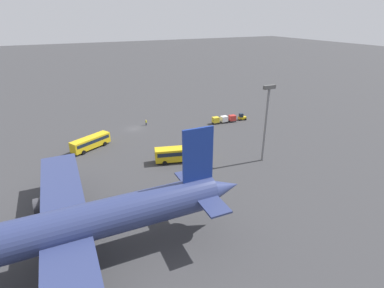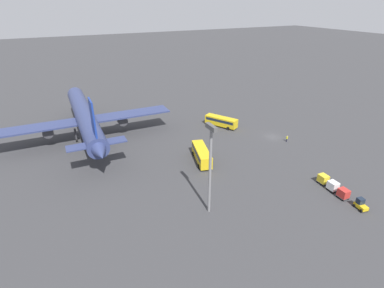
% 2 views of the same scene
% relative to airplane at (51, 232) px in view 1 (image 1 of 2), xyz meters
% --- Properties ---
extents(ground_plane, '(600.00, 600.00, 0.00)m').
position_rel_airplane_xyz_m(ground_plane, '(-23.10, -47.00, -6.27)').
color(ground_plane, '#38383A').
extents(airplane, '(53.83, 46.57, 16.69)m').
position_rel_airplane_xyz_m(airplane, '(0.00, 0.00, 0.00)').
color(airplane, navy).
rests_on(airplane, ground).
extents(shuttle_bus_near, '(10.12, 7.14, 3.00)m').
position_rel_airplane_xyz_m(shuttle_bus_near, '(-9.81, -37.95, -4.46)').
color(shuttle_bus_near, gold).
rests_on(shuttle_bus_near, ground).
extents(shuttle_bus_far, '(10.66, 5.38, 3.26)m').
position_rel_airplane_xyz_m(shuttle_bus_far, '(-26.36, -22.19, -4.32)').
color(shuttle_bus_far, gold).
rests_on(shuttle_bus_far, ground).
extents(baggage_tug, '(2.60, 2.01, 2.10)m').
position_rel_airplane_xyz_m(baggage_tug, '(-55.76, -39.90, -5.33)').
color(baggage_tug, gold).
rests_on(baggage_tug, ground).
extents(worker_person, '(0.38, 0.38, 1.74)m').
position_rel_airplane_xyz_m(worker_person, '(-27.25, -48.27, -5.40)').
color(worker_person, '#1E1E2D').
rests_on(worker_person, ground).
extents(cargo_cart_red, '(2.07, 1.78, 2.06)m').
position_rel_airplane_xyz_m(cargo_cart_red, '(-52.10, -39.71, -5.08)').
color(cargo_cart_red, '#38383D').
rests_on(cargo_cart_red, ground).
extents(cargo_cart_white, '(2.07, 1.78, 2.06)m').
position_rel_airplane_xyz_m(cargo_cart_white, '(-49.34, -40.04, -5.08)').
color(cargo_cart_white, '#38383D').
rests_on(cargo_cart_white, ground).
extents(cargo_cart_yellow, '(2.07, 1.78, 2.06)m').
position_rel_airplane_xyz_m(cargo_cart_yellow, '(-46.58, -40.38, -5.08)').
color(cargo_cart_yellow, '#38383D').
rests_on(cargo_cart_yellow, ground).
extents(light_pole, '(2.80, 0.70, 17.15)m').
position_rel_airplane_xyz_m(light_pole, '(-43.67, -14.34, 4.28)').
color(light_pole, slate).
rests_on(light_pole, ground).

